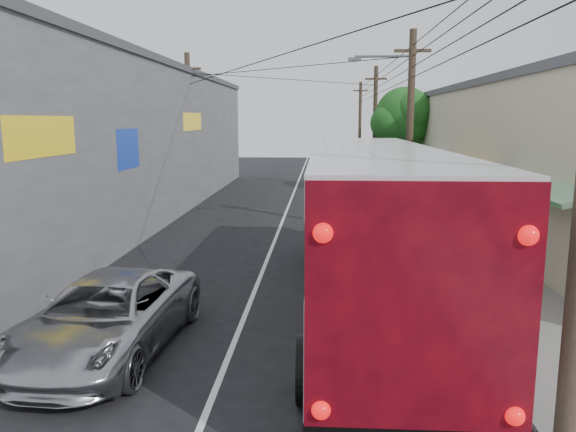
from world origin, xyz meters
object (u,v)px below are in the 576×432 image
object	(u,v)px
parked_car_mid	(360,194)
coach_bus	(371,226)
parked_car_far	(360,173)
pedestrian_far	(430,197)
jeepney	(107,316)
parked_suv	(392,214)
pedestrian_near	(493,232)

from	to	relation	value
parked_car_mid	coach_bus	bearing A→B (deg)	-95.96
parked_car_far	pedestrian_far	xyz separation A→B (m)	(2.34, -14.60, 0.27)
jeepney	parked_suv	bearing A→B (deg)	63.22
coach_bus	parked_car_mid	world-z (taller)	coach_bus
parked_car_far	pedestrian_near	xyz separation A→B (m)	(2.82, -23.04, 0.29)
jeepney	parked_car_mid	size ratio (longest dim) A/B	1.28
pedestrian_far	parked_car_far	bearing A→B (deg)	-56.34
jeepney	parked_car_mid	world-z (taller)	jeepney
jeepney	parked_car_mid	distance (m)	20.19
coach_bus	parked_car_mid	bearing A→B (deg)	87.06
parked_suv	pedestrian_far	world-z (taller)	pedestrian_far
jeepney	parked_car_far	world-z (taller)	jeepney
jeepney	pedestrian_near	distance (m)	12.67
coach_bus	parked_car_mid	xyz separation A→B (m)	(0.80, 16.11, -1.33)
coach_bus	parked_car_far	xyz separation A→B (m)	(1.60, 27.90, -1.34)
parked_car_mid	parked_car_far	world-z (taller)	parked_car_mid
jeepney	parked_suv	world-z (taller)	parked_suv
parked_suv	pedestrian_far	distance (m)	5.00
parked_suv	pedestrian_near	bearing A→B (deg)	-54.62
parked_suv	parked_car_far	xyz separation A→B (m)	(0.00, 19.02, -0.16)
coach_bus	pedestrian_near	bearing A→B (deg)	47.66
coach_bus	pedestrian_near	distance (m)	6.66
pedestrian_far	parked_car_mid	bearing A→B (deg)	-17.26
coach_bus	parked_suv	distance (m)	9.11
parked_suv	parked_car_far	world-z (taller)	parked_suv
pedestrian_far	jeepney	bearing A→B (deg)	84.77
parked_car_far	parked_car_mid	bearing A→B (deg)	-89.71
coach_bus	jeepney	distance (m)	6.39
parked_car_mid	pedestrian_near	size ratio (longest dim) A/B	2.42
parked_suv	pedestrian_near	size ratio (longest dim) A/B	3.41
jeepney	pedestrian_far	distance (m)	18.89
parked_car_far	pedestrian_near	world-z (taller)	pedestrian_near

